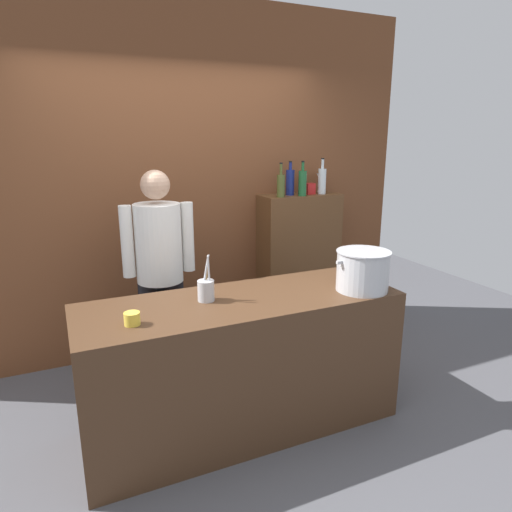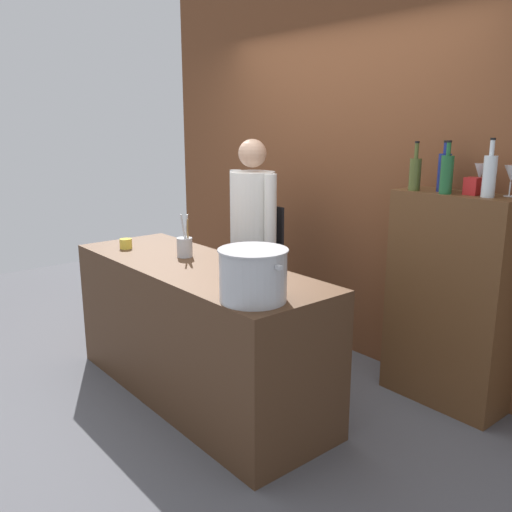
% 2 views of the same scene
% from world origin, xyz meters
% --- Properties ---
extents(ground_plane, '(8.00, 8.00, 0.00)m').
position_xyz_m(ground_plane, '(0.00, 0.00, 0.00)').
color(ground_plane, '#4C4C51').
extents(brick_back_panel, '(4.40, 0.10, 3.00)m').
position_xyz_m(brick_back_panel, '(0.00, 1.40, 1.50)').
color(brick_back_panel, brown).
rests_on(brick_back_panel, ground_plane).
extents(prep_counter, '(2.03, 0.70, 0.90)m').
position_xyz_m(prep_counter, '(0.00, 0.00, 0.45)').
color(prep_counter, '#472D1C').
rests_on(prep_counter, ground_plane).
extents(bar_cabinet, '(0.76, 0.32, 1.36)m').
position_xyz_m(bar_cabinet, '(1.09, 1.19, 0.68)').
color(bar_cabinet, brown).
rests_on(bar_cabinet, ground_plane).
extents(chef, '(0.53, 0.37, 1.66)m').
position_xyz_m(chef, '(-0.34, 0.76, 0.96)').
color(chef, black).
rests_on(chef, ground_plane).
extents(stockpot_large, '(0.41, 0.35, 0.27)m').
position_xyz_m(stockpot_large, '(0.79, -0.17, 1.03)').
color(stockpot_large, '#B7BABF').
rests_on(stockpot_large, prep_counter).
extents(utensil_crock, '(0.10, 0.10, 0.29)m').
position_xyz_m(utensil_crock, '(-0.21, 0.06, 0.97)').
color(utensil_crock, '#B7BABF').
rests_on(utensil_crock, prep_counter).
extents(butter_jar, '(0.09, 0.09, 0.07)m').
position_xyz_m(butter_jar, '(-0.69, -0.13, 0.94)').
color(butter_jar, yellow).
rests_on(butter_jar, prep_counter).
extents(wine_bottle_cobalt, '(0.08, 0.08, 0.31)m').
position_xyz_m(wine_bottle_cobalt, '(0.98, 1.19, 1.48)').
color(wine_bottle_cobalt, navy).
rests_on(wine_bottle_cobalt, bar_cabinet).
extents(wine_bottle_green, '(0.07, 0.07, 0.31)m').
position_xyz_m(wine_bottle_green, '(1.06, 1.09, 1.48)').
color(wine_bottle_green, '#1E592D').
rests_on(wine_bottle_green, bar_cabinet).
extents(wine_bottle_clear, '(0.07, 0.07, 0.33)m').
position_xyz_m(wine_bottle_clear, '(1.29, 1.14, 1.49)').
color(wine_bottle_clear, silver).
rests_on(wine_bottle_clear, bar_cabinet).
extents(wine_bottle_olive, '(0.07, 0.07, 0.30)m').
position_xyz_m(wine_bottle_olive, '(0.84, 1.10, 1.47)').
color(wine_bottle_olive, '#475123').
rests_on(wine_bottle_olive, bar_cabinet).
extents(wine_glass_short, '(0.07, 0.07, 0.18)m').
position_xyz_m(wine_glass_short, '(1.17, 1.27, 1.49)').
color(wine_glass_short, silver).
rests_on(wine_glass_short, bar_cabinet).
extents(wine_glass_wide, '(0.08, 0.08, 0.18)m').
position_xyz_m(wine_glass_wide, '(1.36, 1.27, 1.49)').
color(wine_glass_wide, silver).
rests_on(wine_glass_wide, bar_cabinet).
extents(spice_tin_red, '(0.08, 0.08, 0.10)m').
position_xyz_m(spice_tin_red, '(1.18, 1.17, 1.41)').
color(spice_tin_red, red).
rests_on(spice_tin_red, bar_cabinet).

